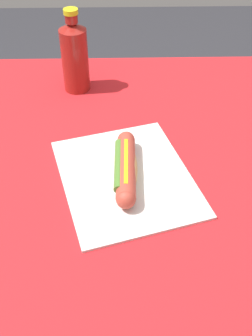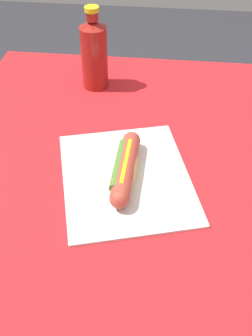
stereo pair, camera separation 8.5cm
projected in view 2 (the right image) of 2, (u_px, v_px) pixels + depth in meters
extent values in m
cylinder|color=brown|center=(247.00, 180.00, 1.43)|extent=(0.07, 0.07, 0.71)
cylinder|color=brown|center=(48.00, 164.00, 1.49)|extent=(0.07, 0.07, 0.71)
cube|color=brown|center=(132.00, 205.00, 0.84)|extent=(1.16, 0.88, 0.03)
cube|color=red|center=(133.00, 199.00, 0.83)|extent=(1.22, 0.94, 0.00)
cube|color=silver|center=(126.00, 177.00, 0.87)|extent=(0.39, 0.35, 0.01)
ellipsoid|color=tan|center=(126.00, 169.00, 0.86)|extent=(0.18, 0.05, 0.04)
cylinder|color=#B24233|center=(126.00, 167.00, 0.85)|extent=(0.18, 0.05, 0.04)
sphere|color=#B24233|center=(132.00, 140.00, 0.92)|extent=(0.04, 0.04, 0.04)
sphere|color=#B24233|center=(120.00, 199.00, 0.79)|extent=(0.04, 0.04, 0.04)
cube|color=yellow|center=(126.00, 161.00, 0.84)|extent=(0.14, 0.01, 0.00)
cylinder|color=#4C7A2D|center=(119.00, 164.00, 0.85)|extent=(0.15, 0.02, 0.02)
cylinder|color=maroon|center=(94.00, 58.00, 1.10)|extent=(0.07, 0.07, 0.17)
cone|color=maroon|center=(92.00, 24.00, 1.04)|extent=(0.07, 0.07, 0.02)
cylinder|color=maroon|center=(92.00, 16.00, 1.02)|extent=(0.03, 0.03, 0.02)
cylinder|color=yellow|center=(92.00, 9.00, 1.01)|extent=(0.04, 0.04, 0.01)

